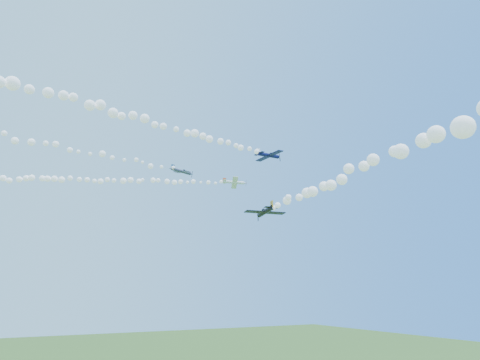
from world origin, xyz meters
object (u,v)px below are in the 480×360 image
plane_white (235,182)px  plane_black (265,212)px  plane_navy (269,155)px  plane_grey (182,171)px

plane_white → plane_black: (-12.34, -36.61, -16.37)m
plane_white → plane_black: size_ratio=0.89×
plane_white → plane_navy: size_ratio=0.87×
plane_white → plane_black: 41.95m
plane_white → plane_black: bearing=-85.1°
plane_grey → plane_navy: bearing=-34.2°
plane_black → plane_navy: bearing=-27.1°
plane_navy → plane_grey: 21.66m
plane_navy → plane_black: 24.70m
plane_black → plane_white: bearing=-9.8°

